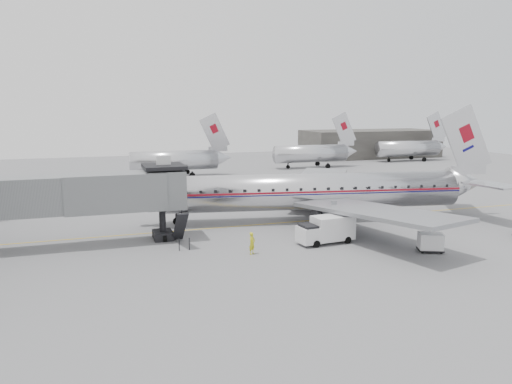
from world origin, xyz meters
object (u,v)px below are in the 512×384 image
at_px(baggage_cart_white, 430,242).
at_px(service_van, 326,229).
at_px(ramp_worker, 252,243).
at_px(airliner, 321,191).

bearing_deg(baggage_cart_white, service_van, 167.90).
distance_m(baggage_cart_white, ramp_worker, 13.94).
xyz_separation_m(airliner, baggage_cart_white, (3.25, -12.84, -2.11)).
relative_size(airliner, service_van, 7.34).
xyz_separation_m(service_van, baggage_cart_white, (6.61, -4.82, -0.40)).
bearing_deg(ramp_worker, airliner, 3.20).
bearing_deg(airliner, baggage_cart_white, -65.91).
height_order(service_van, ramp_worker, service_van).
bearing_deg(service_van, ramp_worker, -177.39).
bearing_deg(baggage_cart_white, ramp_worker, -171.90).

